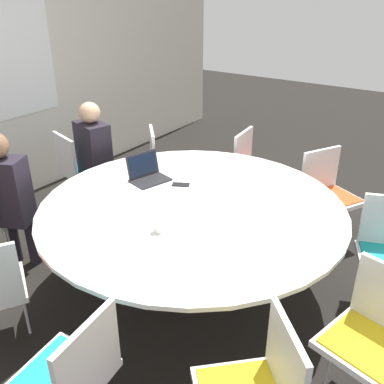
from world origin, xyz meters
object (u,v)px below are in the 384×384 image
(chair_0, at_px, (79,166))
(chair_5, at_px, (375,331))
(chair_3, at_px, (71,372))
(person_0, at_px, (95,153))
(person_1, at_px, (7,193))
(cell_phone, at_px, (181,185))
(coffee_cup, at_px, (159,225))
(chair_8, at_px, (254,166))
(chair_7, at_px, (328,189))
(chair_9, at_px, (165,161))
(laptop, at_px, (147,173))

(chair_0, bearing_deg, chair_5, 2.83)
(chair_3, bearing_deg, chair_0, 39.49)
(person_0, bearing_deg, chair_5, 1.45)
(person_1, xyz_separation_m, cell_phone, (0.85, -1.09, 0.04))
(person_0, bearing_deg, coffee_cup, -14.56)
(chair_0, height_order, cell_phone, chair_0)
(chair_5, relative_size, cell_phone, 5.50)
(cell_phone, bearing_deg, chair_0, 83.17)
(person_1, bearing_deg, person_0, 69.05)
(chair_0, distance_m, cell_phone, 1.46)
(chair_8, xyz_separation_m, person_0, (-1.01, 1.23, 0.19))
(person_0, distance_m, person_1, 1.04)
(chair_7, relative_size, person_0, 0.71)
(coffee_cup, bearing_deg, chair_5, -83.92)
(chair_0, relative_size, chair_5, 1.00)
(chair_5, relative_size, chair_8, 1.00)
(chair_9, relative_size, coffee_cup, 8.96)
(chair_8, bearing_deg, person_0, -56.14)
(chair_0, relative_size, person_0, 0.71)
(coffee_cup, bearing_deg, chair_7, -18.21)
(chair_9, relative_size, person_0, 0.71)
(chair_7, distance_m, person_0, 2.24)
(person_1, bearing_deg, chair_9, 53.34)
(chair_7, relative_size, coffee_cup, 8.96)
(chair_7, relative_size, chair_9, 1.00)
(chair_5, relative_size, chair_9, 1.00)
(chair_0, xyz_separation_m, cell_phone, (-0.17, -1.43, 0.23))
(chair_0, bearing_deg, chair_3, -27.45)
(chair_8, distance_m, person_0, 1.60)
(laptop, bearing_deg, person_0, 89.05)
(person_0, height_order, cell_phone, person_0)
(chair_5, bearing_deg, laptop, 1.69)
(laptop, height_order, coffee_cup, laptop)
(chair_8, distance_m, cell_phone, 1.22)
(chair_5, height_order, coffee_cup, chair_5)
(chair_5, bearing_deg, person_1, 21.38)
(person_1, distance_m, cell_phone, 1.38)
(chair_8, relative_size, coffee_cup, 8.96)
(coffee_cup, relative_size, cell_phone, 0.61)
(laptop, relative_size, cell_phone, 2.21)
(chair_0, height_order, chair_8, same)
(laptop, xyz_separation_m, coffee_cup, (-0.59, -0.59, -0.01))
(chair_0, distance_m, coffee_cup, 1.93)
(chair_9, bearing_deg, laptop, -13.82)
(chair_8, bearing_deg, chair_5, 37.70)
(chair_0, xyz_separation_m, chair_8, (1.03, -1.48, 0.00))
(chair_0, distance_m, person_0, 0.32)
(chair_5, height_order, person_1, person_1)
(chair_5, height_order, person_0, person_0)
(chair_9, xyz_separation_m, cell_phone, (-0.77, -0.77, 0.23))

